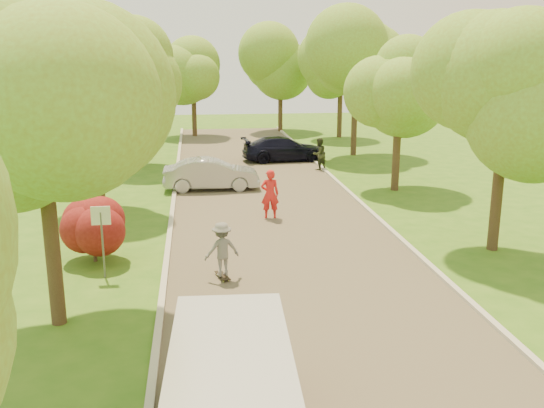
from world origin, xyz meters
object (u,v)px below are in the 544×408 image
skateboarder (222,249)px  person_olive (319,154)px  minivan (231,407)px  silver_sedan (211,174)px  person_striped (270,194)px  longboard (223,276)px  dark_sedan (284,149)px  street_sign (102,227)px

skateboarder → person_olive: (6.16, 15.88, -0.01)m
minivan → person_olive: (6.40, 24.06, -0.10)m
silver_sedan → person_striped: bearing=-158.2°
minivan → skateboarder: (0.24, 8.18, -0.09)m
person_olive → longboard: bearing=34.9°
minivan → dark_sedan: size_ratio=1.03×
person_striped → person_olive: bearing=-111.7°
longboard → person_olive: person_olive is taller
silver_sedan → skateboarder: bearing=-180.0°
dark_sedan → longboard: dark_sedan is taller
street_sign → person_olive: street_sign is taller
minivan → longboard: minivan is taller
person_olive → person_striped: bearing=33.6°
skateboarder → person_olive: bearing=-127.3°
street_sign → dark_sedan: size_ratio=0.43×
person_striped → street_sign: bearing=46.6°
person_olive → silver_sedan: bearing=0.1°
minivan → person_olive: size_ratio=2.89×
minivan → silver_sedan: minivan is taller
minivan → person_striped: person_striped is taller
skateboarder → silver_sedan: bearing=-106.4°
longboard → skateboarder: 0.82m
minivan → longboard: (0.24, 8.18, -0.91)m
dark_sedan → person_olive: (1.50, -3.10, 0.16)m
minivan → dark_sedan: minivan is taller
street_sign → longboard: (3.44, -0.53, -1.47)m
minivan → person_striped: bearing=83.3°
longboard → person_striped: size_ratio=0.43×
minivan → skateboarder: bearing=91.1°
silver_sedan → person_striped: 5.85m
silver_sedan → longboard: (-0.06, -11.78, -0.66)m
longboard → skateboarder: skateboarder is taller
dark_sedan → skateboarder: skateboarder is taller
skateboarder → person_olive: 17.03m
street_sign → skateboarder: (3.44, -0.53, -0.65)m
dark_sedan → person_olive: 3.45m
dark_sedan → longboard: (-4.66, -18.98, -0.64)m
street_sign → skateboarder: bearing=-8.7°
skateboarder → person_striped: 6.71m
skateboarder → person_striped: person_striped is taller
longboard → person_olive: bearing=-127.3°
silver_sedan → person_striped: size_ratio=2.30×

